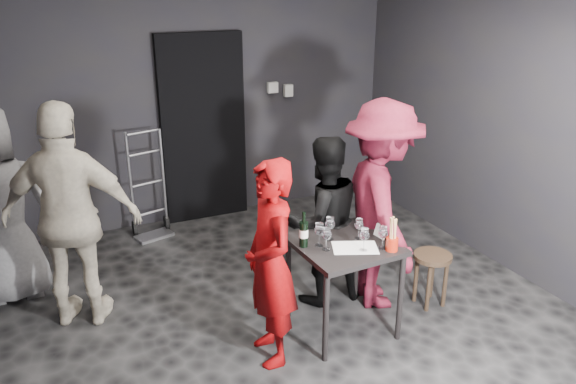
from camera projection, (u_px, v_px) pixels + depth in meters
name	position (u px, v px, depth m)	size (l,w,h in m)	color
floor	(297.00, 322.00, 4.57)	(4.50, 5.00, 0.02)	black
wall_back	(200.00, 101.00, 6.22)	(4.50, 0.04, 2.70)	black
wall_right	(526.00, 132.00, 4.97)	(0.04, 5.00, 2.70)	black
doorway	(203.00, 129.00, 6.27)	(0.95, 0.10, 2.10)	black
wallbox_upper	(272.00, 87.00, 6.47)	(0.12, 0.06, 0.12)	#B7B7B2
wallbox_lower	(288.00, 90.00, 6.56)	(0.10, 0.06, 0.14)	#B7B7B2
hand_truck	(151.00, 216.00, 6.08)	(0.39, 0.33, 1.16)	#B2B2B7
tasting_table	(344.00, 254.00, 4.28)	(0.72, 0.72, 0.75)	black
stool	(432.00, 265.00, 4.71)	(0.32, 0.32, 0.47)	black
server_red	(270.00, 263.00, 3.91)	(0.56, 0.37, 1.53)	#810406
woman_black	(323.00, 223.00, 4.68)	(0.69, 0.38, 1.42)	black
man_maroon	(382.00, 189.00, 4.54)	(1.33, 0.62, 2.06)	maroon
bystander_cream	(68.00, 195.00, 4.23)	(1.28, 0.61, 2.18)	beige
tasting_mat	(355.00, 248.00, 4.16)	(0.33, 0.22, 0.00)	white
wine_glass_a	(327.00, 238.00, 4.10)	(0.07, 0.07, 0.19)	white
wine_glass_b	(319.00, 233.00, 4.16)	(0.08, 0.08, 0.20)	white
wine_glass_c	(330.00, 227.00, 4.26)	(0.08, 0.08, 0.20)	white
wine_glass_d	(364.00, 238.00, 4.08)	(0.08, 0.08, 0.20)	white
wine_glass_e	(383.00, 236.00, 4.12)	(0.07, 0.07, 0.19)	white
wine_glass_f	(359.00, 228.00, 4.28)	(0.07, 0.07, 0.18)	white
wine_bottle	(304.00, 233.00, 4.15)	(0.07, 0.07, 0.28)	black
breadstick_cup	(393.00, 235.00, 4.08)	(0.09, 0.09, 0.28)	#9E1B0A
reserved_card	(381.00, 232.00, 4.32)	(0.08, 0.13, 0.10)	white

